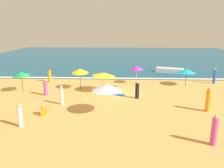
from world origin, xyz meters
TOP-DOWN VIEW (x-y plane):
  - ground_plane at (0.00, 0.00)m, footprint 60.00×60.00m
  - ocean_water at (0.00, 28.00)m, footprint 60.00×44.00m
  - wave_breaker_foam at (0.00, 6.30)m, footprint 57.00×0.70m
  - beach_umbrella_0 at (-0.77, -5.25)m, footprint 2.53×2.53m
  - beach_umbrella_1 at (-9.62, 0.20)m, footprint 2.38×2.39m
  - beach_umbrella_2 at (-1.44, 0.60)m, footprint 2.41×2.40m
  - beach_umbrella_3 at (7.52, 3.44)m, footprint 2.58×2.58m
  - beach_umbrella_4 at (2.06, 4.02)m, footprint 1.80×1.80m
  - beach_umbrella_5 at (-3.98, 1.41)m, footprint 2.05×2.07m
  - beachgoer_0 at (-6.30, -7.66)m, footprint 0.33×0.33m
  - beachgoer_2 at (11.12, 4.56)m, footprint 0.42×0.42m
  - beachgoer_4 at (5.39, -9.51)m, footprint 0.48×0.48m
  - beachgoer_5 at (-5.45, -5.68)m, footprint 0.47×0.47m
  - beachgoer_6 at (1.76, -1.41)m, footprint 0.50×0.50m
  - beachgoer_7 at (-6.93, -0.80)m, footprint 0.52×0.52m
  - beachgoer_9 at (-4.72, -3.29)m, footprint 0.39×0.39m
  - beachgoer_10 at (6.98, -4.45)m, footprint 0.47×0.47m
  - beachgoer_11 at (-8.24, 4.52)m, footprint 0.48×0.48m
  - beach_towel_0 at (-0.69, 2.32)m, footprint 1.42×1.33m
  - beach_towel_3 at (0.01, -0.36)m, footprint 1.53×1.17m
  - small_boat_0 at (7.24, 10.29)m, footprint 4.01×2.39m

SIDE VIEW (x-z plane):
  - ground_plane at x=0.00m, z-range 0.00..0.00m
  - beach_towel_0 at x=-0.69m, z-range 0.00..0.01m
  - beach_towel_3 at x=0.01m, z-range 0.00..0.01m
  - ocean_water at x=0.00m, z-range 0.00..0.10m
  - wave_breaker_foam at x=0.00m, z-range 0.10..0.11m
  - beachgoer_5 at x=-5.45m, z-range -0.06..0.77m
  - small_boat_0 at x=7.24m, z-range 0.10..0.73m
  - beachgoer_7 at x=-6.93m, z-range -0.05..1.56m
  - beachgoer_0 at x=-6.30m, z-range -0.02..1.58m
  - beachgoer_11 at x=-8.24m, z-range -0.04..1.60m
  - beachgoer_6 at x=1.76m, z-range -0.04..1.62m
  - beachgoer_9 at x=-4.72m, z-range -0.03..1.62m
  - beachgoer_4 at x=5.39m, z-range -0.05..1.73m
  - beachgoer_2 at x=11.12m, z-range -0.04..1.76m
  - beachgoer_10 at x=6.98m, z-range -0.06..1.88m
  - beach_umbrella_3 at x=7.52m, z-range 0.71..2.61m
  - beach_umbrella_2 at x=-1.44m, z-range 0.77..2.81m
  - beach_umbrella_1 at x=-9.62m, z-range 0.80..2.91m
  - beach_umbrella_4 at x=2.06m, z-range 0.81..2.90m
  - beach_umbrella_5 at x=-3.98m, z-range 0.84..3.13m
  - beach_umbrella_0 at x=-0.77m, z-range 0.91..3.23m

